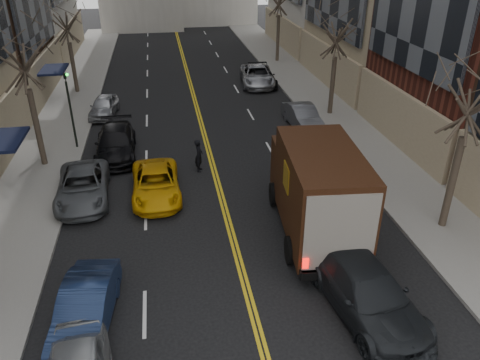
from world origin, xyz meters
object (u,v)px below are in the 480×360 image
object	(u,v)px
taxi	(156,184)
pedestrian	(199,155)
ups_truck	(317,190)
observer_sedan	(366,291)

from	to	relation	value
taxi	pedestrian	xyz separation A→B (m)	(2.23, 2.31, 0.21)
ups_truck	pedestrian	distance (m)	7.74
ups_truck	pedestrian	bearing A→B (deg)	127.47
taxi	ups_truck	bearing A→B (deg)	-34.30
ups_truck	pedestrian	size ratio (longest dim) A/B	4.23
taxi	pedestrian	world-z (taller)	pedestrian
pedestrian	ups_truck	bearing A→B (deg)	-134.96
observer_sedan	taxi	bearing A→B (deg)	119.37
taxi	pedestrian	distance (m)	3.22
observer_sedan	pedestrian	world-z (taller)	pedestrian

